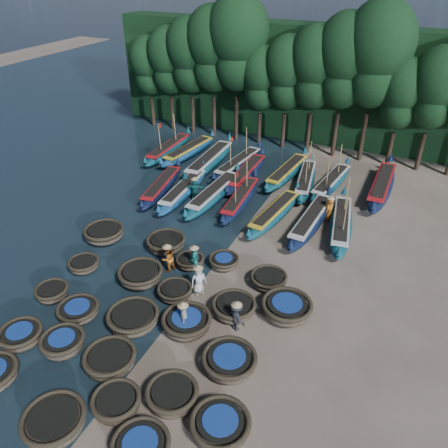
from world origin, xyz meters
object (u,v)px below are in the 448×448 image
at_px(long_boat_4, 214,194).
at_px(fisherman_0, 199,279).
at_px(long_boat_6, 275,213).
at_px(fisherman_5, 195,189).
at_px(coracle_19, 287,308).
at_px(long_boat_15, 305,180).
at_px(coracle_7, 110,359).
at_px(long_boat_9, 169,149).
at_px(coracle_12, 133,318).
at_px(coracle_16, 141,275).
at_px(coracle_14, 229,361).
at_px(long_boat_13, 246,173).
at_px(long_boat_11, 209,161).
at_px(long_boat_12, 238,164).
at_px(coracle_8, 172,395).
at_px(fisherman_6, 330,208).
at_px(long_boat_16, 331,183).
at_px(coracle_5, 21,335).
at_px(long_boat_8, 341,224).
at_px(fisherman_1, 195,259).
at_px(coracle_2, 54,421).
at_px(coracle_23, 224,261).
at_px(coracle_22, 190,261).
at_px(fisherman_2, 168,258).
at_px(coracle_20, 104,233).
at_px(long_boat_14, 287,172).
at_px(coracle_6, 63,343).
at_px(coracle_10, 52,292).
at_px(long_boat_10, 189,151).
at_px(coracle_9, 220,426).
at_px(long_boat_7, 311,220).
at_px(coracle_24, 269,279).
at_px(fisherman_3, 237,316).
at_px(long_boat_3, 183,190).
at_px(long_boat_2, 162,186).
at_px(coracle_4, 141,447).
at_px(coracle_11, 78,310).
at_px(long_boat_5, 240,199).
at_px(fisherman_4, 184,316).

relative_size(long_boat_4, fisherman_0, 4.32).
bearing_deg(long_boat_6, fisherman_5, -174.88).
distance_m(coracle_19, long_boat_15, 14.17).
distance_m(coracle_7, long_boat_9, 23.07).
distance_m(coracle_12, coracle_16, 3.28).
relative_size(coracle_14, long_boat_13, 0.32).
distance_m(long_boat_11, long_boat_12, 2.40).
xyz_separation_m(coracle_8, long_boat_11, (-8.60, 20.43, 0.14)).
bearing_deg(fisherman_6, coracle_12, -8.79).
bearing_deg(long_boat_16, coracle_5, -106.34).
height_order(long_boat_8, fisherman_1, long_boat_8).
bearing_deg(coracle_2, coracle_23, 82.71).
relative_size(coracle_22, coracle_23, 0.97).
xyz_separation_m(coracle_5, fisherman_5, (0.73, 15.31, 0.42)).
bearing_deg(fisherman_2, fisherman_1, 131.36).
distance_m(coracle_20, long_boat_12, 13.28).
relative_size(coracle_7, long_boat_14, 0.32).
relative_size(coracle_8, coracle_12, 0.83).
height_order(coracle_5, coracle_6, coracle_6).
bearing_deg(fisherman_5, coracle_10, 59.18).
height_order(long_boat_10, long_boat_11, long_boat_11).
xyz_separation_m(coracle_9, long_boat_16, (-0.93, 21.29, 0.03)).
bearing_deg(long_boat_6, long_boat_7, 9.52).
bearing_deg(coracle_24, long_boat_12, 119.82).
bearing_deg(coracle_19, fisherman_3, -134.25).
xyz_separation_m(coracle_2, coracle_14, (4.72, 5.29, -0.00)).
bearing_deg(long_boat_4, long_boat_3, -167.58).
distance_m(coracle_16, coracle_20, 4.97).
distance_m(coracle_12, long_boat_8, 14.33).
relative_size(coracle_6, long_boat_2, 0.33).
xyz_separation_m(coracle_4, coracle_16, (-5.46, 8.03, 0.05)).
bearing_deg(long_boat_14, coracle_2, -87.23).
distance_m(coracle_11, fisherman_6, 16.74).
distance_m(long_boat_12, long_boat_16, 7.62).
height_order(coracle_7, coracle_12, coracle_12).
height_order(coracle_10, fisherman_2, fisherman_2).
xyz_separation_m(long_boat_15, fisherman_1, (-2.59, -12.80, 0.46)).
distance_m(coracle_19, long_boat_12, 16.89).
xyz_separation_m(long_boat_9, long_boat_13, (8.02, -1.67, 0.00)).
bearing_deg(coracle_24, coracle_10, -149.73).
height_order(long_boat_5, long_boat_12, long_boat_12).
bearing_deg(long_boat_8, long_boat_15, 116.80).
xyz_separation_m(coracle_24, fisherman_0, (-3.08, -2.13, 0.52)).
height_order(coracle_2, coracle_14, coracle_2).
relative_size(long_boat_8, long_boat_15, 1.04).
relative_size(long_boat_5, long_boat_6, 1.00).
bearing_deg(coracle_16, coracle_4, -55.79).
distance_m(coracle_11, long_boat_13, 17.49).
bearing_deg(fisherman_2, fisherman_4, 64.96).
relative_size(coracle_24, long_boat_4, 0.30).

